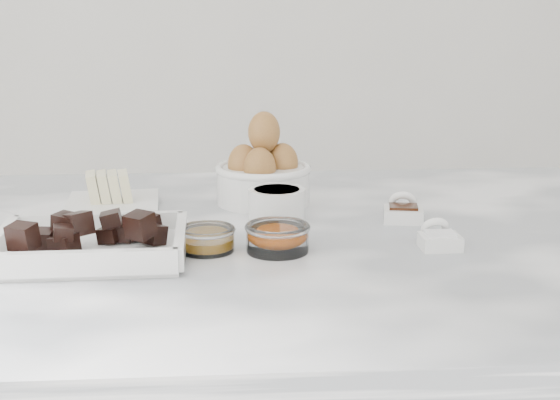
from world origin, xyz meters
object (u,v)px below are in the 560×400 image
at_px(zest_bowl, 277,237).
at_px(vanilla_spoon, 403,211).
at_px(egg_bowl, 263,174).
at_px(sugar_ramekin, 277,204).
at_px(butter_plate, 111,197).
at_px(salt_spoon, 439,238).
at_px(chocolate_dish, 91,239).
at_px(honey_bowl, 207,238).

xyz_separation_m(zest_bowl, vanilla_spoon, (0.19, 0.13, -0.01)).
bearing_deg(egg_bowl, sugar_ramekin, -82.77).
distance_m(butter_plate, salt_spoon, 0.49).
height_order(sugar_ramekin, vanilla_spoon, sugar_ramekin).
height_order(egg_bowl, salt_spoon, egg_bowl).
xyz_separation_m(chocolate_dish, egg_bowl, (0.22, 0.25, 0.02)).
distance_m(egg_bowl, vanilla_spoon, 0.23).
distance_m(butter_plate, zest_bowl, 0.32).
distance_m(chocolate_dish, butter_plate, 0.23).
bearing_deg(honey_bowl, sugar_ramekin, 53.02).
xyz_separation_m(chocolate_dish, vanilla_spoon, (0.41, 0.14, -0.01)).
relative_size(egg_bowl, vanilla_spoon, 2.02).
relative_size(chocolate_dish, salt_spoon, 3.81).
relative_size(chocolate_dish, butter_plate, 1.61).
height_order(zest_bowl, vanilla_spoon, vanilla_spoon).
bearing_deg(vanilla_spoon, butter_plate, 167.84).
height_order(sugar_ramekin, honey_bowl, sugar_ramekin).
bearing_deg(salt_spoon, honey_bowl, 178.75).
distance_m(sugar_ramekin, salt_spoon, 0.24).
bearing_deg(egg_bowl, chocolate_dish, -131.07).
xyz_separation_m(vanilla_spoon, salt_spoon, (0.02, -0.13, -0.00)).
bearing_deg(butter_plate, honey_bowl, -55.33).
xyz_separation_m(egg_bowl, vanilla_spoon, (0.19, -0.11, -0.03)).
distance_m(egg_bowl, zest_bowl, 0.25).
height_order(chocolate_dish, butter_plate, chocolate_dish).
xyz_separation_m(butter_plate, zest_bowl, (0.23, -0.22, -0.00)).
relative_size(honey_bowl, salt_spoon, 1.18).
bearing_deg(zest_bowl, salt_spoon, 0.65).
relative_size(butter_plate, egg_bowl, 0.97).
xyz_separation_m(sugar_ramekin, egg_bowl, (-0.01, 0.11, 0.02)).
xyz_separation_m(chocolate_dish, salt_spoon, (0.43, 0.01, -0.01)).
relative_size(vanilla_spoon, salt_spoon, 1.21).
bearing_deg(honey_bowl, salt_spoon, -1.25).
xyz_separation_m(egg_bowl, salt_spoon, (0.21, -0.24, -0.03)).
relative_size(butter_plate, sugar_ramekin, 1.80).
relative_size(zest_bowl, salt_spoon, 1.35).
bearing_deg(sugar_ramekin, zest_bowl, -93.47).
height_order(chocolate_dish, vanilla_spoon, chocolate_dish).
relative_size(honey_bowl, zest_bowl, 0.87).
height_order(egg_bowl, vanilla_spoon, egg_bowl).
bearing_deg(sugar_ramekin, honey_bowl, -126.98).
bearing_deg(vanilla_spoon, salt_spoon, -82.47).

